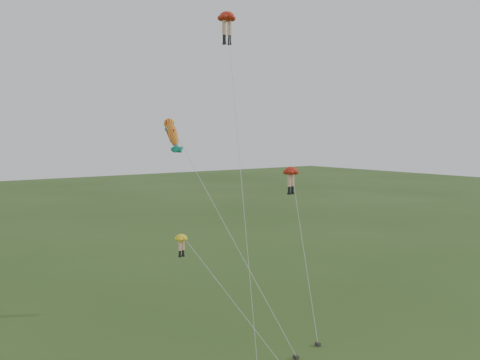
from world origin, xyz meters
TOP-DOWN VIEW (x-y plane):
  - ground at (0.00, 0.00)m, footprint 300.00×300.00m
  - legs_kite_red_high at (1.53, 7.84)m, footprint 5.15×10.11m
  - legs_kite_red_mid at (6.77, 6.08)m, footprint 4.95×8.29m
  - legs_kite_yellow at (-5.50, 2.44)m, footprint 4.25×7.10m
  - fish_kite at (-1.59, 11.06)m, footprint 2.47×14.52m

SIDE VIEW (x-z plane):
  - ground at x=0.00m, z-range 0.00..0.00m
  - legs_kite_yellow at x=-5.50m, z-range 3.31..11.53m
  - legs_kite_red_mid at x=6.77m, z-range 5.25..17.20m
  - fish_kite at x=-1.59m, z-range 6.57..22.75m
  - legs_kite_red_high at x=1.53m, z-range 11.12..35.25m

